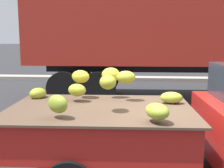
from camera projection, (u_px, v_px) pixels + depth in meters
The scene contains 2 objects.
curb_strip at pixel (143, 79), 14.31m from camera, with size 80.00×0.80×0.16m, color gray.
semi_trailer at pixel (207, 25), 9.38m from camera, with size 12.04×2.79×3.95m.
Camera 1 is at (-0.45, -4.14, 2.08)m, focal length 45.28 mm.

